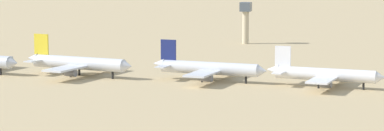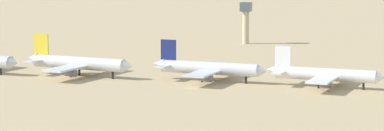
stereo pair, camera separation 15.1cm
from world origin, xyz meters
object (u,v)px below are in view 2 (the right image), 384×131
object	(u,v)px
parked_jet_yellow_3	(78,63)
control_tower	(246,19)
parked_jet_white_5	(324,74)
parked_jet_navy_4	(208,68)

from	to	relation	value
parked_jet_yellow_3	control_tower	distance (m)	130.82
parked_jet_white_5	parked_jet_navy_4	bearing A→B (deg)	-176.95
parked_jet_white_5	control_tower	bearing A→B (deg)	119.34
parked_jet_yellow_3	parked_jet_white_5	size ratio (longest dim) A/B	1.12
parked_jet_navy_4	parked_jet_yellow_3	bearing A→B (deg)	-172.16
parked_jet_yellow_3	control_tower	world-z (taller)	control_tower
parked_jet_navy_4	parked_jet_white_5	bearing A→B (deg)	2.42
parked_jet_navy_4	parked_jet_white_5	world-z (taller)	parked_jet_navy_4
parked_jet_yellow_3	parked_jet_navy_4	distance (m)	46.72
parked_jet_navy_4	control_tower	distance (m)	126.14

